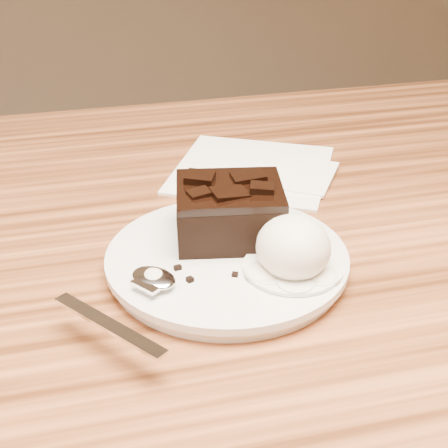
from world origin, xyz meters
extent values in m
cylinder|color=silver|center=(0.12, -0.05, 0.76)|extent=(0.21, 0.21, 0.02)
cube|color=black|center=(0.13, -0.02, 0.79)|extent=(0.10, 0.09, 0.04)
ellipsoid|color=white|center=(0.16, -0.09, 0.79)|extent=(0.06, 0.06, 0.05)
cylinder|color=white|center=(0.16, -0.09, 0.77)|extent=(0.08, 0.08, 0.00)
cube|color=white|center=(0.20, 0.14, 0.75)|extent=(0.23, 0.23, 0.01)
cube|color=black|center=(0.10, -0.03, 0.77)|extent=(0.01, 0.01, 0.00)
cube|color=black|center=(0.11, -0.09, 0.77)|extent=(0.01, 0.01, 0.00)
cube|color=black|center=(0.07, -0.07, 0.77)|extent=(0.01, 0.01, 0.00)
cube|color=black|center=(0.08, -0.09, 0.77)|extent=(0.01, 0.01, 0.00)
camera|label=1|loc=(0.00, -0.51, 1.06)|focal=52.53mm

